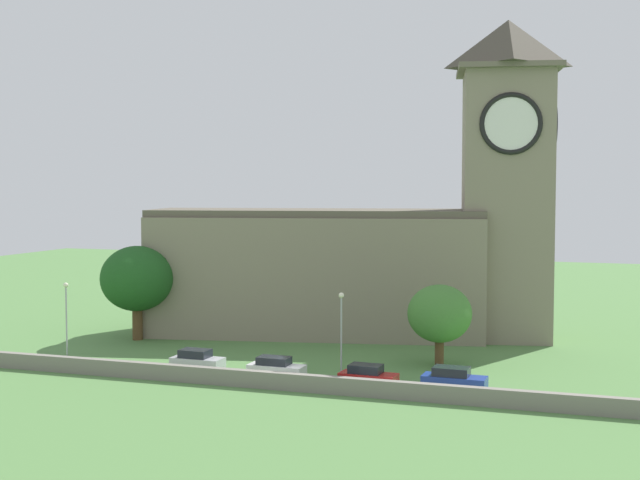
{
  "coord_description": "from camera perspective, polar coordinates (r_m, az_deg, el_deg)",
  "views": [
    {
      "loc": [
        23.64,
        -61.8,
        15.18
      ],
      "look_at": [
        -0.49,
        9.16,
        10.4
      ],
      "focal_mm": 49.19,
      "sensor_mm": 36.0,
      "label": 1
    }
  ],
  "objects": [
    {
      "name": "streetlamp_west_end",
      "position": [
        80.86,
        -16.18,
        -4.17
      ],
      "size": [
        0.44,
        0.44,
        6.51
      ],
      "color": "#9EA0A5",
      "rests_on": "ground"
    },
    {
      "name": "quay_barrier",
      "position": [
        65.75,
        -2.82,
        -9.14
      ],
      "size": [
        59.97,
        0.7,
        1.27
      ],
      "primitive_type": "cube",
      "color": "gray",
      "rests_on": "ground"
    },
    {
      "name": "tree_churchyard",
      "position": [
        87.13,
        -11.83,
        -2.49
      ],
      "size": [
        7.07,
        7.07,
        9.2
      ],
      "color": "brown",
      "rests_on": "ground"
    },
    {
      "name": "car_blue",
      "position": [
        65.8,
        8.68,
        -8.93
      ],
      "size": [
        4.74,
        2.24,
        1.78
      ],
      "color": "#233D9E",
      "rests_on": "ground"
    },
    {
      "name": "car_red",
      "position": [
        66.11,
        3.12,
        -8.84
      ],
      "size": [
        4.38,
        2.26,
        1.77
      ],
      "color": "red",
      "rests_on": "ground"
    },
    {
      "name": "car_white",
      "position": [
        69.28,
        -2.88,
        -8.28
      ],
      "size": [
        4.49,
        2.11,
        1.7
      ],
      "color": "silver",
      "rests_on": "ground"
    },
    {
      "name": "church",
      "position": [
        87.84,
        3.94,
        -0.03
      ],
      "size": [
        41.37,
        17.91,
        31.09
      ],
      "color": "gray",
      "rests_on": "ground"
    },
    {
      "name": "car_silver",
      "position": [
        72.47,
        -8.01,
        -7.75
      ],
      "size": [
        4.29,
        2.26,
        1.78
      ],
      "color": "silver",
      "rests_on": "ground"
    },
    {
      "name": "ground_plane",
      "position": [
        81.78,
        1.65,
        -7.05
      ],
      "size": [
        200.0,
        200.0,
        0.0
      ],
      "primitive_type": "plane",
      "color": "#517F42"
    },
    {
      "name": "streetlamp_west_mid",
      "position": [
        69.3,
        1.39,
        -5.23
      ],
      "size": [
        0.44,
        0.44,
        6.67
      ],
      "color": "#9EA0A5",
      "rests_on": "ground"
    },
    {
      "name": "tree_by_tower",
      "position": [
        73.86,
        7.79,
        -4.78
      ],
      "size": [
        5.37,
        5.37,
        6.84
      ],
      "color": "brown",
      "rests_on": "ground"
    }
  ]
}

